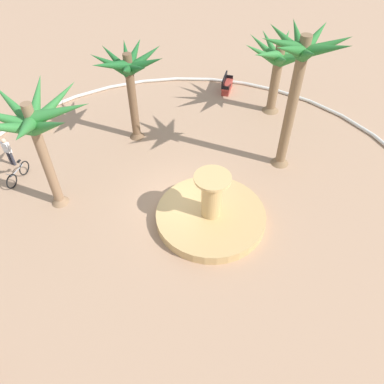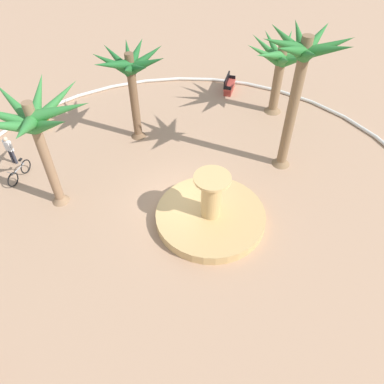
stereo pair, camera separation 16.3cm
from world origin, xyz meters
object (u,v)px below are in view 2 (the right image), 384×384
Objects in this scene: palm_tree_by_curb at (281,61)px; bench_west at (229,86)px; palm_tree_far_side at (131,71)px; person_cyclist_helmet at (9,149)px; palm_tree_mid_plaza at (34,123)px; bench_southwest at (37,118)px; fountain at (211,215)px; bicycle_red_frame at (19,172)px; palm_tree_near_fountain at (301,69)px.

palm_tree_by_curb is 2.65× the size of bench_west.
person_cyclist_helmet is (5.83, -2.96, -2.97)m from palm_tree_far_side.
palm_tree_by_curb is 0.81× the size of palm_tree_mid_plaza.
palm_tree_far_side is 7.06m from bench_southwest.
palm_tree_mid_plaza reaches higher than bench_southwest.
palm_tree_far_side is at bearing 153.08° from person_cyclist_helmet.
fountain is 0.88× the size of palm_tree_mid_plaza.
palm_tree_mid_plaza is at bearing 99.12° from bicycle_red_frame.
palm_tree_near_fountain reaches higher than bench_southwest.
bench_west is at bearing -145.92° from fountain.
palm_tree_by_curb is (-9.22, -2.89, 2.84)m from fountain.
palm_tree_mid_plaza is (3.72, -5.86, 3.89)m from fountain.
palm_tree_by_curb is 4.46m from bench_west.
palm_tree_far_side reaches higher than bench_west.
palm_tree_mid_plaza is at bearing -12.91° from palm_tree_by_curb.
palm_tree_far_side is at bearing 165.38° from bicycle_red_frame.
bench_west is 13.70m from bicycle_red_frame.
palm_tree_mid_plaza reaches higher than bicycle_red_frame.
palm_tree_by_curb is at bearing 87.90° from bench_west.
bicycle_red_frame is at bearing -42.88° from palm_tree_near_fountain.
palm_tree_far_side is 7.18m from person_cyclist_helmet.
person_cyclist_helmet reaches higher than bench_southwest.
bench_west is (-13.07, -0.47, -3.89)m from palm_tree_mid_plaza.
bench_west is at bearing -92.10° from palm_tree_by_curb.
palm_tree_by_curb is 13.32m from palm_tree_mid_plaza.
bench_southwest is 3.64m from person_cyclist_helmet.
fountain reaches higher than bench_west.
bench_southwest is at bearing -42.46° from palm_tree_by_curb.
fountain is at bearing 34.08° from bench_west.
bicycle_red_frame is (13.51, -2.28, 0.04)m from bench_west.
bench_west is 1.03× the size of person_cyclist_helmet.
palm_tree_by_curb is at bearing -141.63° from palm_tree_near_fountain.
bench_southwest is at bearing -130.56° from bicycle_red_frame.
palm_tree_near_fountain is 4.29× the size of bicycle_red_frame.
palm_tree_near_fountain is 1.55× the size of palm_tree_by_curb.
person_cyclist_helmet is (13.11, -3.62, 0.55)m from bench_west.
person_cyclist_helmet is at bearing -26.92° from palm_tree_far_side.
bench_southwest is at bearing -59.73° from palm_tree_far_side.
fountain is 1.09× the size of palm_tree_by_curb.
palm_tree_far_side reaches higher than bench_southwest.
bench_southwest is 4.82m from bicycle_red_frame.
palm_tree_by_curb reaches higher than bicycle_red_frame.
bicycle_red_frame is at bearing -14.62° from palm_tree_far_side.
palm_tree_far_side is at bearing -65.59° from palm_tree_near_fountain.
palm_tree_near_fountain is 9.04m from bench_west.
bench_west is (-0.13, -3.43, -2.84)m from palm_tree_by_curb.
palm_tree_near_fountain reaches higher than palm_tree_far_side.
bench_southwest is (-2.69, -6.41, -3.89)m from palm_tree_mid_plaza.
palm_tree_near_fountain reaches higher than fountain.
bench_west is (-7.29, 0.66, -3.52)m from palm_tree_far_side.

